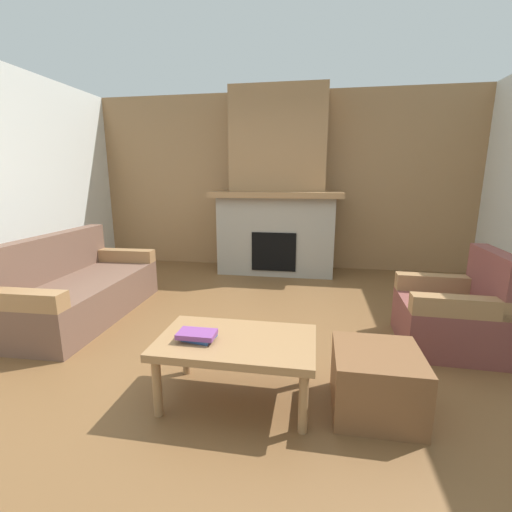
% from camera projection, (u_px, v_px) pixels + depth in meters
% --- Properties ---
extents(ground, '(9.00, 9.00, 0.00)m').
position_uv_depth(ground, '(242.00, 349.00, 2.98)').
color(ground, brown).
extents(wall_back_wood_panel, '(6.00, 0.12, 2.70)m').
position_uv_depth(wall_back_wood_panel, '(280.00, 183.00, 5.57)').
color(wall_back_wood_panel, '#997047').
rests_on(wall_back_wood_panel, ground).
extents(fireplace, '(1.90, 0.82, 2.70)m').
position_uv_depth(fireplace, '(277.00, 196.00, 5.25)').
color(fireplace, gray).
rests_on(fireplace, ground).
extents(couch, '(0.89, 1.82, 0.85)m').
position_uv_depth(couch, '(77.00, 290.00, 3.64)').
color(couch, brown).
rests_on(couch, ground).
extents(armchair, '(0.78, 0.78, 0.85)m').
position_uv_depth(armchair, '(454.00, 314.00, 2.97)').
color(armchair, brown).
rests_on(armchair, ground).
extents(coffee_table, '(1.00, 0.60, 0.43)m').
position_uv_depth(coffee_table, '(236.00, 346.00, 2.24)').
color(coffee_table, '#997047').
rests_on(coffee_table, ground).
extents(ottoman, '(0.52, 0.52, 0.40)m').
position_uv_depth(ottoman, '(376.00, 382.00, 2.16)').
color(ottoman, brown).
rests_on(ottoman, ground).
extents(book_stack_near_edge, '(0.24, 0.19, 0.06)m').
position_uv_depth(book_stack_near_edge, '(198.00, 335.00, 2.20)').
color(book_stack_near_edge, '#335699').
rests_on(book_stack_near_edge, coffee_table).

